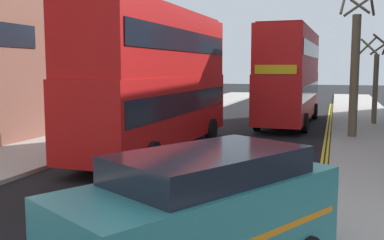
# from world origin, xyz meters

# --- Properties ---
(sidewalk_left) EXTENTS (4.00, 80.00, 0.14)m
(sidewalk_left) POSITION_xyz_m (-6.50, 16.00, 0.07)
(sidewalk_left) COLOR #ADA89E
(sidewalk_left) RESTS_ON ground
(kerb_line_outer) EXTENTS (0.10, 56.00, 0.01)m
(kerb_line_outer) POSITION_xyz_m (4.40, 14.00, 0.00)
(kerb_line_outer) COLOR yellow
(kerb_line_outer) RESTS_ON ground
(kerb_line_inner) EXTENTS (0.10, 56.00, 0.01)m
(kerb_line_inner) POSITION_xyz_m (4.24, 14.00, 0.00)
(kerb_line_inner) COLOR yellow
(kerb_line_inner) RESTS_ON ground
(double_decker_bus_away) EXTENTS (2.96, 10.85, 5.64)m
(double_decker_bus_away) POSITION_xyz_m (-2.10, 14.60, 3.03)
(double_decker_bus_away) COLOR red
(double_decker_bus_away) RESTS_ON ground
(double_decker_bus_oncoming) EXTENTS (3.04, 10.88, 5.64)m
(double_decker_bus_oncoming) POSITION_xyz_m (2.02, 25.22, 3.03)
(double_decker_bus_oncoming) COLOR red
(double_decker_bus_oncoming) RESTS_ON ground
(taxi_minivan) EXTENTS (3.96, 5.11, 2.12)m
(taxi_minivan) POSITION_xyz_m (2.70, 4.47, 1.07)
(taxi_minivan) COLOR teal
(taxi_minivan) RESTS_ON ground
(street_tree_near) EXTENTS (2.12, 2.14, 5.12)m
(street_tree_near) POSITION_xyz_m (6.81, 26.02, 2.76)
(street_tree_near) COLOR #6B6047
(street_tree_near) RESTS_ON sidewalk_right
(street_tree_mid) EXTENTS (1.60, 1.54, 6.62)m
(street_tree_mid) POSITION_xyz_m (5.44, 20.48, 3.24)
(street_tree_mid) COLOR #6B6047
(street_tree_mid) RESTS_ON sidewalk_right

